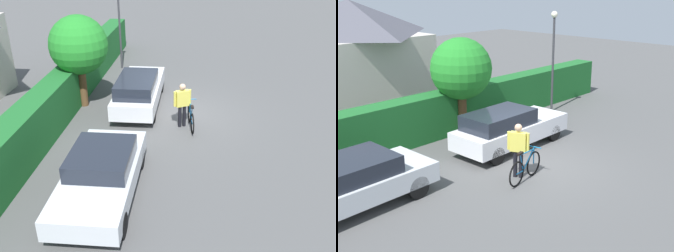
% 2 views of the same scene
% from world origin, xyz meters
% --- Properties ---
extents(ground_plane, '(60.00, 60.00, 0.00)m').
position_xyz_m(ground_plane, '(0.00, 0.00, 0.00)').
color(ground_plane, '#505050').
extents(hedge_row, '(19.21, 0.90, 1.66)m').
position_xyz_m(hedge_row, '(0.00, 4.54, 0.83)').
color(hedge_row, '#1C6028').
rests_on(hedge_row, ground).
extents(parked_car_near, '(4.42, 1.91, 1.34)m').
position_xyz_m(parked_car_near, '(-5.26, 1.71, 0.70)').
color(parked_car_near, silver).
rests_on(parked_car_near, ground).
extents(parked_car_far, '(4.53, 1.70, 1.43)m').
position_xyz_m(parked_car_far, '(0.65, 1.70, 0.75)').
color(parked_car_far, silver).
rests_on(parked_car_far, ground).
extents(bicycle, '(1.70, 0.50, 0.99)m').
position_xyz_m(bicycle, '(-0.98, -0.49, 0.41)').
color(bicycle, black).
rests_on(bicycle, ground).
extents(person_rider, '(0.40, 0.61, 1.67)m').
position_xyz_m(person_rider, '(-0.93, -0.16, 0.98)').
color(person_rider, black).
rests_on(person_rider, ground).
extents(street_lamp, '(0.28, 0.28, 4.41)m').
position_xyz_m(street_lamp, '(5.41, 3.46, 2.83)').
color(street_lamp, '#38383D').
rests_on(street_lamp, ground).
extents(tree_kerbside, '(2.29, 2.29, 3.69)m').
position_xyz_m(tree_kerbside, '(0.56, 4.00, 2.52)').
color(tree_kerbside, brown).
rests_on(tree_kerbside, ground).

